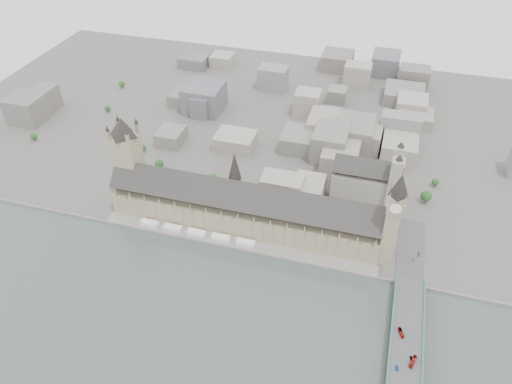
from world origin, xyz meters
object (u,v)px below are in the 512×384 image
(palace_of_westminster, at_px, (244,208))
(westminster_abbey, at_px, (368,181))
(red_bus_south, at_px, (413,362))
(elizabeth_tower, at_px, (394,214))
(victoria_tower, at_px, (128,157))
(car_silver, at_px, (411,359))
(westminster_bridge, at_px, (405,352))
(car_approach, at_px, (419,255))
(car_blue, at_px, (397,368))
(red_bus_north, at_px, (401,333))

(palace_of_westminster, xyz_separation_m, westminster_abbey, (110.92, 75.30, 2.38))
(red_bus_south, bearing_deg, elizabeth_tower, 122.36)
(palace_of_westminster, height_order, victoria_tower, victoria_tower)
(palace_of_westminster, xyz_separation_m, victoria_tower, (-122.00, 6.30, 32.50))
(car_silver, bearing_deg, victoria_tower, 139.87)
(elizabeth_tower, bearing_deg, red_bus_south, -74.92)
(elizabeth_tower, distance_m, westminster_bridge, 111.81)
(car_approach, bearing_deg, westminster_bridge, -89.23)
(westminster_bridge, height_order, red_bus_south, red_bus_south)
(car_blue, bearing_deg, victoria_tower, 152.04)
(elizabeth_tower, xyz_separation_m, red_bus_north, (19.06, -83.82, -46.52))
(car_blue, bearing_deg, westminster_abbey, 100.25)
(palace_of_westminster, distance_m, car_blue, 201.65)
(elizabeth_tower, bearing_deg, westminster_bridge, -75.89)
(westminster_bridge, relative_size, red_bus_south, 28.67)
(victoria_tower, bearing_deg, westminster_bridge, -21.78)
(red_bus_north, xyz_separation_m, car_silver, (8.68, -20.68, -0.68))
(palace_of_westminster, bearing_deg, car_silver, -35.03)
(victoria_tower, height_order, westminster_abbey, victoria_tower)
(red_bus_south, bearing_deg, red_bus_north, 130.03)
(red_bus_north, xyz_separation_m, car_approach, (10.36, 91.05, -0.57))
(palace_of_westminster, bearing_deg, car_blue, -39.18)
(westminster_abbey, xyz_separation_m, car_blue, (45.14, -202.47, -14.07))
(victoria_tower, bearing_deg, red_bus_south, -23.46)
(elizabeth_tower, relative_size, westminster_abbey, 1.58)
(westminster_bridge, distance_m, red_bus_north, 14.22)
(car_blue, bearing_deg, westminster_bridge, 71.12)
(victoria_tower, bearing_deg, car_blue, -25.64)
(palace_of_westminster, relative_size, elizabeth_tower, 2.47)
(westminster_bridge, distance_m, car_blue, 21.65)
(red_bus_south, bearing_deg, westminster_bridge, 129.85)
(westminster_bridge, bearing_deg, car_blue, -106.56)
(elizabeth_tower, distance_m, car_blue, 126.00)
(palace_of_westminster, xyz_separation_m, car_blue, (156.06, -127.17, -11.70))
(car_blue, bearing_deg, elizabeth_tower, 96.57)
(westminster_bridge, xyz_separation_m, car_blue, (-5.94, -19.97, 5.88))
(victoria_tower, relative_size, red_bus_north, 10.56)
(red_bus_north, bearing_deg, westminster_abbey, 84.29)
(victoria_tower, relative_size, red_bus_south, 8.82)
(westminster_abbey, relative_size, car_blue, 15.26)
(elizabeth_tower, distance_m, red_bus_north, 97.74)
(elizabeth_tower, relative_size, car_blue, 24.13)
(elizabeth_tower, relative_size, red_bus_south, 9.48)
(red_bus_north, bearing_deg, victoria_tower, 139.13)
(car_blue, xyz_separation_m, car_silver, (9.68, 10.97, -0.12))
(red_bus_north, height_order, red_bus_south, red_bus_south)
(westminster_bridge, bearing_deg, car_silver, -67.43)
(westminster_abbey, height_order, car_blue, westminster_abbey)
(palace_of_westminster, xyz_separation_m, car_silver, (165.74, -116.20, -11.82))
(palace_of_westminster, xyz_separation_m, red_bus_south, (166.93, -119.06, -10.88))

